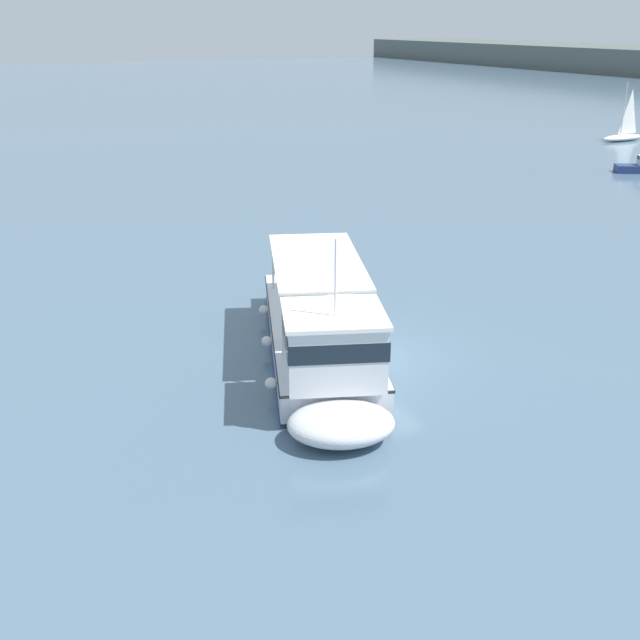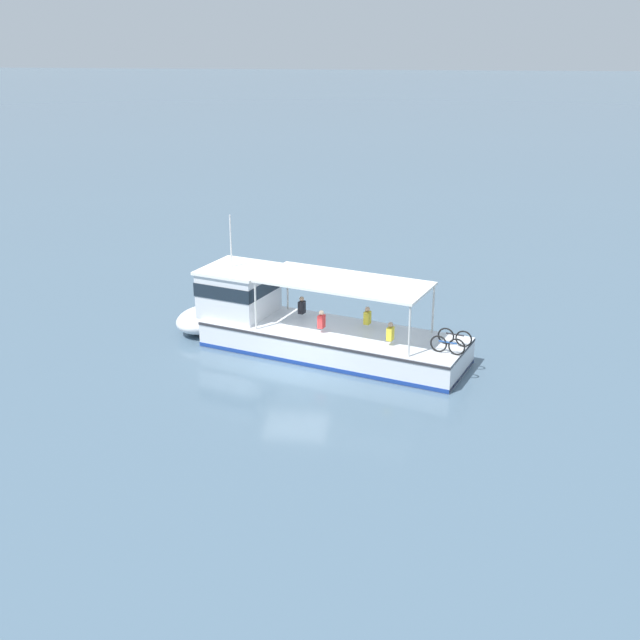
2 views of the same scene
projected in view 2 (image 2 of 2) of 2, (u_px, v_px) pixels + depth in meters
name	position (u px, v px, depth m)	size (l,w,h in m)	color
ground_plane	(296.00, 369.00, 31.94)	(400.00, 400.00, 0.00)	slate
ferry_main	(298.00, 325.00, 33.66)	(12.99, 7.31, 5.32)	silver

